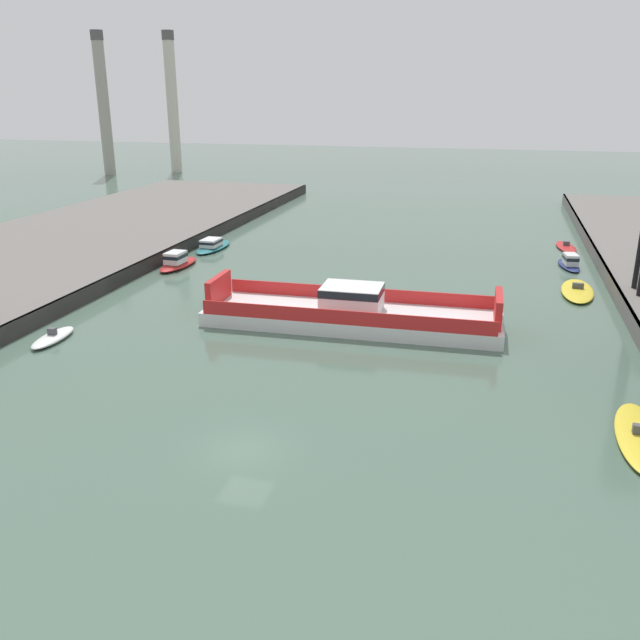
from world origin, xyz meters
name	(u,v)px	position (x,y,z in m)	size (l,w,h in m)	color
ground_plane	(244,450)	(0.00, 0.00, 0.00)	(400.00, 400.00, 0.00)	#4C6656
chain_ferry	(352,313)	(1.23, 20.55, 1.00)	(23.41, 7.00, 3.30)	silver
moored_boat_near_left	(566,247)	(20.01, 53.73, 0.19)	(2.69, 6.68, 0.85)	red
moored_boat_near_right	(640,437)	(19.95, 6.33, 0.20)	(2.93, 8.52, 0.88)	yellow
moored_boat_mid_left	(212,245)	(-20.23, 42.66, 0.49)	(2.68, 7.63, 1.32)	#237075
moored_boat_mid_right	(577,291)	(19.46, 34.44, 0.24)	(3.27, 8.33, 0.96)	yellow
moored_boat_far_left	(570,262)	(19.57, 44.25, 0.57)	(2.61, 5.99, 1.50)	navy
moored_boat_far_right	(53,337)	(-19.47, 11.42, 0.26)	(1.95, 4.99, 0.99)	white
moored_boat_upstream_a	(177,261)	(-20.35, 33.77, 0.65)	(2.59, 6.77, 1.75)	red
smokestack_distant_a	(172,99)	(-60.23, 114.60, 16.11)	(2.63, 2.63, 30.19)	beige
smokestack_distant_b	(103,100)	(-71.92, 105.51, 15.89)	(2.62, 2.62, 29.77)	#9E998E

